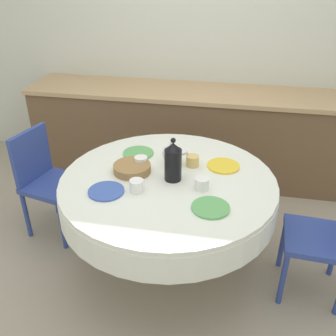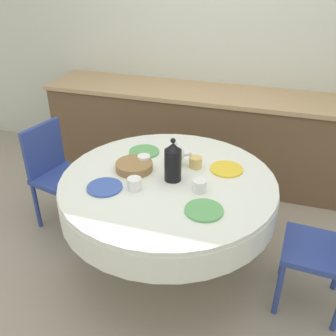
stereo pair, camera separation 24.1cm
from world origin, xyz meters
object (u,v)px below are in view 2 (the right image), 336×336
at_px(chair_left, 331,246).
at_px(coffee_carafe, 173,162).
at_px(chair_right, 56,170).
at_px(teapot, 175,154).

bearing_deg(chair_left, coffee_carafe, 89.72).
xyz_separation_m(chair_left, chair_right, (-2.07, 0.31, 0.00)).
xyz_separation_m(chair_right, coffee_carafe, (1.06, -0.23, 0.37)).
bearing_deg(coffee_carafe, chair_left, -4.05).
xyz_separation_m(chair_right, teapot, (1.01, -0.03, 0.32)).
height_order(chair_right, coffee_carafe, coffee_carafe).
relative_size(chair_right, teapot, 4.70).
bearing_deg(teapot, coffee_carafe, -77.50).
bearing_deg(teapot, chair_left, -14.66).
height_order(coffee_carafe, teapot, coffee_carafe).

